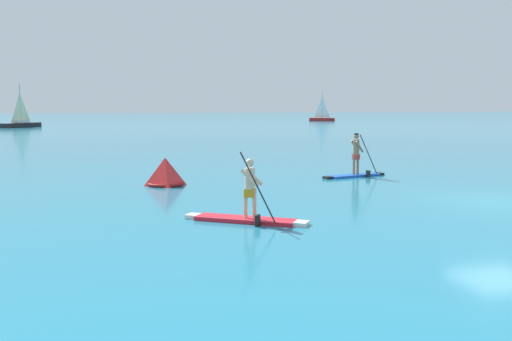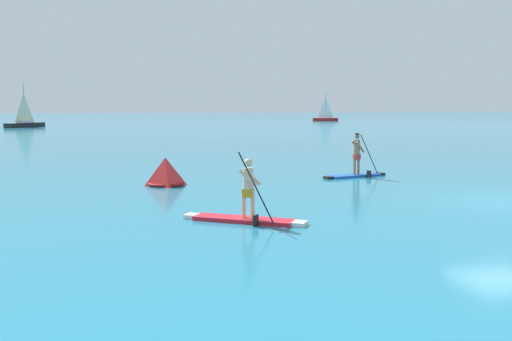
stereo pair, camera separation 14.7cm
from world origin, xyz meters
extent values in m
plane|color=teal|center=(0.00, 0.00, 0.00)|extent=(440.00, 440.00, 0.00)
cube|color=red|center=(-8.31, -0.88, 0.05)|extent=(2.52, 1.98, 0.10)
cube|color=white|center=(-7.09, -1.70, 0.05)|extent=(0.52, 0.55, 0.10)
cube|color=white|center=(-9.53, -0.05, 0.05)|extent=(0.48, 0.50, 0.10)
cylinder|color=beige|center=(-8.11, -1.01, 0.47)|extent=(0.11, 0.11, 0.74)
cylinder|color=beige|center=(-8.31, -0.88, 0.47)|extent=(0.11, 0.11, 0.74)
cube|color=orange|center=(-8.21, -0.95, 0.76)|extent=(0.34, 0.33, 0.22)
cylinder|color=beige|center=(-8.21, -0.95, 1.12)|extent=(0.26, 0.26, 0.54)
sphere|color=beige|center=(-8.21, -0.95, 1.52)|extent=(0.21, 0.21, 0.21)
cylinder|color=beige|center=(-8.08, -0.85, 1.15)|extent=(0.44, 0.36, 0.46)
cylinder|color=beige|center=(-8.25, -1.10, 1.15)|extent=(0.44, 0.36, 0.46)
cylinder|color=black|center=(-8.15, -1.48, 0.97)|extent=(0.78, 0.56, 1.73)
cube|color=black|center=(-8.15, -1.48, 0.12)|extent=(0.18, 0.21, 0.32)
cube|color=blue|center=(-1.74, 6.81, 0.05)|extent=(2.46, 1.13, 0.10)
cube|color=black|center=(-0.43, 7.14, 0.05)|extent=(0.39, 0.46, 0.10)
cube|color=black|center=(-3.05, 6.48, 0.05)|extent=(0.37, 0.40, 0.10)
cylinder|color=#997051|center=(-1.56, 6.86, 0.51)|extent=(0.11, 0.11, 0.83)
cylinder|color=#997051|center=(-1.75, 6.81, 0.51)|extent=(0.11, 0.11, 0.83)
cube|color=red|center=(-1.66, 6.83, 0.84)|extent=(0.31, 0.28, 0.22)
cylinder|color=#997051|center=(-1.66, 6.83, 1.24)|extent=(0.26, 0.26, 0.63)
sphere|color=#997051|center=(-1.66, 6.83, 1.69)|extent=(0.21, 0.21, 0.21)
cylinder|color=black|center=(-1.66, 6.83, 1.79)|extent=(0.18, 0.18, 0.06)
cylinder|color=#997051|center=(-1.64, 6.99, 1.27)|extent=(0.43, 0.18, 0.52)
cylinder|color=#997051|center=(-1.57, 6.70, 1.27)|extent=(0.43, 0.18, 0.52)
cylinder|color=black|center=(-1.22, 6.55, 0.95)|extent=(0.94, 0.27, 1.67)
cube|color=black|center=(-1.22, 6.55, 0.12)|extent=(0.13, 0.21, 0.32)
pyramid|color=red|center=(-9.61, 6.28, 0.52)|extent=(1.14, 1.14, 1.04)
torus|color=maroon|center=(-9.61, 6.28, 0.06)|extent=(1.36, 1.36, 0.12)
cube|color=black|center=(-22.92, 67.99, 0.31)|extent=(4.82, 5.74, 0.61)
cylinder|color=#B2B2B7|center=(-22.92, 67.99, 3.28)|extent=(0.12, 0.12, 5.34)
pyramid|color=beige|center=(-22.92, 67.99, 2.74)|extent=(1.49, 2.42, 4.05)
cube|color=silver|center=(-22.92, 67.99, 0.80)|extent=(2.11, 2.35, 0.37)
cube|color=#A51E1E|center=(28.82, 87.60, 0.29)|extent=(4.92, 3.42, 0.58)
cylinder|color=#B2B2B7|center=(28.82, 87.60, 3.08)|extent=(0.12, 0.12, 5.01)
pyramid|color=white|center=(28.82, 87.60, 2.73)|extent=(1.95, 1.08, 4.11)
camera|label=1|loc=(-11.69, -14.60, 2.96)|focal=39.41mm
camera|label=2|loc=(-11.54, -14.64, 2.96)|focal=39.41mm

